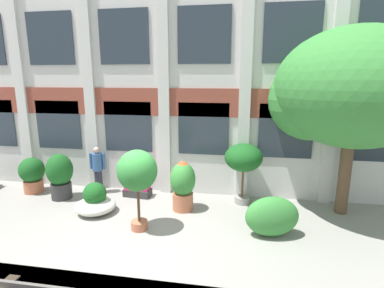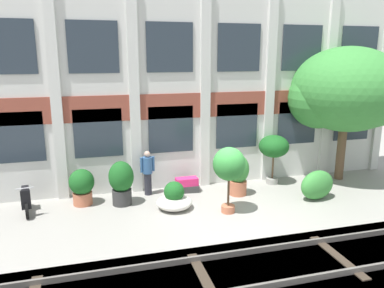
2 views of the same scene
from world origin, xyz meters
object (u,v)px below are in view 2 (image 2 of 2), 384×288
at_px(broadleaf_tree, 347,92).
at_px(resident_by_doorway, 148,171).
at_px(potted_plant_stone_basin, 121,181).
at_px(potted_plant_ribbed_drum, 82,186).
at_px(topiary_hedge, 317,185).
at_px(potted_plant_fluted_column, 238,173).
at_px(potted_plant_tall_urn, 229,166).
at_px(potted_plant_terracotta_small, 274,148).
at_px(scooter_near_curb, 26,199).
at_px(potted_plant_wide_bowl, 174,199).
at_px(potted_plant_square_trough, 187,185).

bearing_deg(broadleaf_tree, resident_by_doorway, 177.90).
distance_m(potted_plant_stone_basin, resident_by_doorway, 1.19).
distance_m(potted_plant_ribbed_drum, resident_by_doorway, 2.29).
distance_m(broadleaf_tree, topiary_hedge, 4.04).
distance_m(broadleaf_tree, potted_plant_fluted_column, 5.37).
xyz_separation_m(broadleaf_tree, potted_plant_ribbed_drum, (-9.99, -0.04, -2.84)).
xyz_separation_m(potted_plant_tall_urn, topiary_hedge, (3.37, 0.25, -1.03)).
xyz_separation_m(potted_plant_terracotta_small, topiary_hedge, (0.73, -1.89, -0.92)).
height_order(scooter_near_curb, resident_by_doorway, resident_by_doorway).
relative_size(potted_plant_stone_basin, resident_by_doorway, 0.93).
height_order(potted_plant_wide_bowl, topiary_hedge, topiary_hedge).
bearing_deg(topiary_hedge, potted_plant_wide_bowl, 174.37).
xyz_separation_m(potted_plant_square_trough, scooter_near_curb, (-5.39, -0.44, 0.19)).
relative_size(potted_plant_fluted_column, topiary_hedge, 1.12).
height_order(broadleaf_tree, potted_plant_ribbed_drum, broadleaf_tree).
height_order(potted_plant_terracotta_small, potted_plant_wide_bowl, potted_plant_terracotta_small).
relative_size(potted_plant_terracotta_small, resident_by_doorway, 1.19).
relative_size(potted_plant_square_trough, potted_plant_tall_urn, 0.44).
distance_m(potted_plant_fluted_column, potted_plant_stone_basin, 4.10).
bearing_deg(scooter_near_curb, potted_plant_terracotta_small, 84.05).
relative_size(potted_plant_fluted_column, resident_by_doorway, 0.93).
bearing_deg(potted_plant_terracotta_small, potted_plant_stone_basin, -174.31).
xyz_separation_m(potted_plant_tall_urn, potted_plant_ribbed_drum, (-4.48, 1.89, -0.88)).
xyz_separation_m(broadleaf_tree, scooter_near_curb, (-11.71, -0.24, -3.06)).
xyz_separation_m(resident_by_doorway, topiary_hedge, (5.60, -1.97, -0.35)).
distance_m(potted_plant_tall_urn, potted_plant_ribbed_drum, 4.95).
distance_m(potted_plant_stone_basin, topiary_hedge, 6.71).
bearing_deg(potted_plant_wide_bowl, potted_plant_tall_urn, -24.80).
height_order(potted_plant_terracotta_small, potted_plant_fluted_column, potted_plant_terracotta_small).
bearing_deg(topiary_hedge, potted_plant_square_trough, 155.74).
distance_m(potted_plant_terracotta_small, potted_plant_wide_bowl, 4.59).
bearing_deg(scooter_near_curb, broadleaf_tree, 82.38).
height_order(potted_plant_tall_urn, potted_plant_ribbed_drum, potted_plant_tall_urn).
xyz_separation_m(potted_plant_tall_urn, potted_plant_wide_bowl, (-1.60, 0.74, -1.21)).
relative_size(potted_plant_stone_basin, topiary_hedge, 1.12).
xyz_separation_m(potted_plant_square_trough, potted_plant_stone_basin, (-2.40, -0.58, 0.56)).
height_order(potted_plant_square_trough, potted_plant_ribbed_drum, potted_plant_ribbed_drum).
relative_size(scooter_near_curb, topiary_hedge, 1.03).
xyz_separation_m(potted_plant_fluted_column, topiary_hedge, (2.48, -1.12, -0.31)).
height_order(potted_plant_square_trough, potted_plant_wide_bowl, potted_plant_wide_bowl).
distance_m(broadleaf_tree, potted_plant_square_trough, 7.11).
distance_m(potted_plant_tall_urn, potted_plant_wide_bowl, 2.13).
xyz_separation_m(potted_plant_tall_urn, scooter_near_curb, (-6.20, 1.70, -1.11)).
bearing_deg(potted_plant_tall_urn, potted_plant_ribbed_drum, 157.11).
xyz_separation_m(potted_plant_wide_bowl, resident_by_doorway, (-0.63, 1.48, 0.53)).
bearing_deg(broadleaf_tree, potted_plant_terracotta_small, 176.04).
bearing_deg(potted_plant_square_trough, potted_plant_tall_urn, -69.18).
relative_size(potted_plant_fluted_column, scooter_near_curb, 1.09).
bearing_deg(potted_plant_stone_basin, potted_plant_ribbed_drum, 165.05).
bearing_deg(potted_plant_terracotta_small, resident_by_doorway, 179.00).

